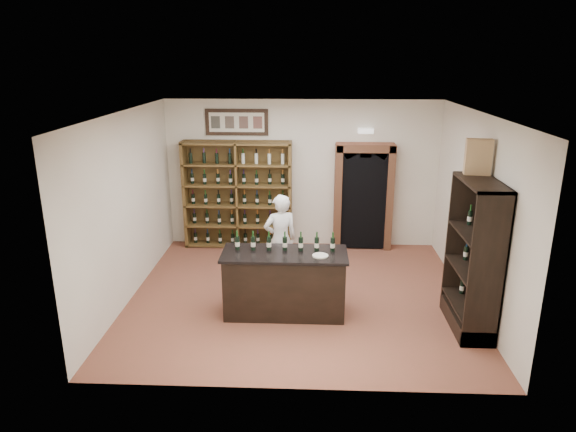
% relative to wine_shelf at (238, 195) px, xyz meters
% --- Properties ---
extents(floor, '(5.50, 5.50, 0.00)m').
position_rel_wine_shelf_xyz_m(floor, '(1.30, -2.33, -1.10)').
color(floor, brown).
rests_on(floor, ground).
extents(ceiling, '(5.50, 5.50, 0.00)m').
position_rel_wine_shelf_xyz_m(ceiling, '(1.30, -2.33, 1.90)').
color(ceiling, white).
rests_on(ceiling, wall_back).
extents(wall_back, '(5.50, 0.04, 3.00)m').
position_rel_wine_shelf_xyz_m(wall_back, '(1.30, 0.17, 0.40)').
color(wall_back, silver).
rests_on(wall_back, ground).
extents(wall_left, '(0.04, 5.00, 3.00)m').
position_rel_wine_shelf_xyz_m(wall_left, '(-1.45, -2.33, 0.40)').
color(wall_left, silver).
rests_on(wall_left, ground).
extents(wall_right, '(0.04, 5.00, 3.00)m').
position_rel_wine_shelf_xyz_m(wall_right, '(4.05, -2.33, 0.40)').
color(wall_right, silver).
rests_on(wall_right, ground).
extents(wine_shelf, '(2.20, 0.38, 2.20)m').
position_rel_wine_shelf_xyz_m(wine_shelf, '(0.00, 0.00, 0.00)').
color(wine_shelf, brown).
rests_on(wine_shelf, ground).
extents(framed_picture, '(1.25, 0.04, 0.52)m').
position_rel_wine_shelf_xyz_m(framed_picture, '(0.00, 0.14, 1.45)').
color(framed_picture, black).
rests_on(framed_picture, wall_back).
extents(arched_doorway, '(1.17, 0.35, 2.17)m').
position_rel_wine_shelf_xyz_m(arched_doorway, '(2.55, -0.00, 0.04)').
color(arched_doorway, black).
rests_on(arched_doorway, ground).
extents(emergency_light, '(0.30, 0.10, 0.10)m').
position_rel_wine_shelf_xyz_m(emergency_light, '(2.55, 0.09, 1.30)').
color(emergency_light, white).
rests_on(emergency_light, wall_back).
extents(tasting_counter, '(1.88, 0.78, 1.00)m').
position_rel_wine_shelf_xyz_m(tasting_counter, '(1.10, -2.93, -0.61)').
color(tasting_counter, black).
rests_on(tasting_counter, ground).
extents(counter_bottle_0, '(0.07, 0.07, 0.30)m').
position_rel_wine_shelf_xyz_m(counter_bottle_0, '(0.38, -2.84, 0.01)').
color(counter_bottle_0, black).
rests_on(counter_bottle_0, tasting_counter).
extents(counter_bottle_1, '(0.07, 0.07, 0.30)m').
position_rel_wine_shelf_xyz_m(counter_bottle_1, '(0.62, -2.84, 0.01)').
color(counter_bottle_1, black).
rests_on(counter_bottle_1, tasting_counter).
extents(counter_bottle_2, '(0.07, 0.07, 0.30)m').
position_rel_wine_shelf_xyz_m(counter_bottle_2, '(0.86, -2.84, 0.01)').
color(counter_bottle_2, black).
rests_on(counter_bottle_2, tasting_counter).
extents(counter_bottle_3, '(0.07, 0.07, 0.30)m').
position_rel_wine_shelf_xyz_m(counter_bottle_3, '(1.10, -2.84, 0.01)').
color(counter_bottle_3, black).
rests_on(counter_bottle_3, tasting_counter).
extents(counter_bottle_4, '(0.07, 0.07, 0.30)m').
position_rel_wine_shelf_xyz_m(counter_bottle_4, '(1.34, -2.84, 0.01)').
color(counter_bottle_4, black).
rests_on(counter_bottle_4, tasting_counter).
extents(counter_bottle_5, '(0.07, 0.07, 0.30)m').
position_rel_wine_shelf_xyz_m(counter_bottle_5, '(1.58, -2.84, 0.01)').
color(counter_bottle_5, black).
rests_on(counter_bottle_5, tasting_counter).
extents(counter_bottle_6, '(0.07, 0.07, 0.30)m').
position_rel_wine_shelf_xyz_m(counter_bottle_6, '(1.82, -2.84, 0.01)').
color(counter_bottle_6, black).
rests_on(counter_bottle_6, tasting_counter).
extents(side_cabinet, '(0.48, 1.20, 2.20)m').
position_rel_wine_shelf_xyz_m(side_cabinet, '(3.82, -3.23, -0.35)').
color(side_cabinet, black).
rests_on(side_cabinet, ground).
extents(shopkeeper, '(0.68, 0.56, 1.60)m').
position_rel_wine_shelf_xyz_m(shopkeeper, '(0.97, -1.82, -0.30)').
color(shopkeeper, white).
rests_on(shopkeeper, ground).
extents(plate, '(0.23, 0.23, 0.02)m').
position_rel_wine_shelf_xyz_m(plate, '(1.63, -3.06, -0.09)').
color(plate, beige).
rests_on(plate, tasting_counter).
extents(wine_crate, '(0.37, 0.19, 0.51)m').
position_rel_wine_shelf_xyz_m(wine_crate, '(3.83, -2.84, 1.35)').
color(wine_crate, tan).
rests_on(wine_crate, side_cabinet).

